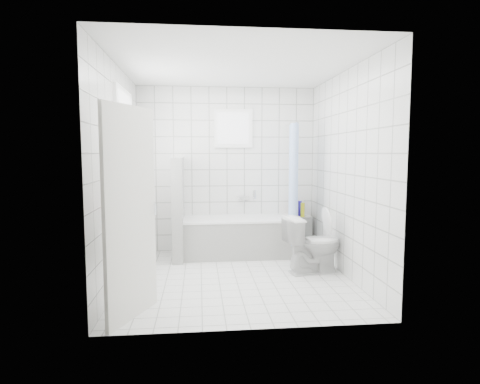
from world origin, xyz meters
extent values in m
plane|color=white|center=(0.00, 0.00, 0.00)|extent=(3.00, 3.00, 0.00)
plane|color=white|center=(0.00, 0.00, 2.60)|extent=(3.00, 3.00, 0.00)
cube|color=white|center=(0.00, 1.50, 1.30)|extent=(2.80, 0.02, 2.60)
cube|color=white|center=(0.00, -1.50, 1.30)|extent=(2.80, 0.02, 2.60)
cube|color=white|center=(-1.40, 0.00, 1.30)|extent=(0.02, 3.00, 2.60)
cube|color=white|center=(1.40, 0.00, 1.30)|extent=(0.02, 3.00, 2.60)
cube|color=white|center=(-1.35, 0.30, 1.60)|extent=(0.01, 0.90, 1.40)
cube|color=white|center=(0.10, 1.46, 1.95)|extent=(0.50, 0.01, 0.50)
cube|color=white|center=(-1.31, 0.30, 0.86)|extent=(0.18, 1.02, 0.08)
cube|color=silver|center=(-1.08, -1.12, 1.00)|extent=(0.37, 0.75, 2.00)
cube|color=white|center=(0.16, 1.12, 0.28)|extent=(1.68, 0.75, 0.55)
cube|color=white|center=(0.16, 1.12, 0.57)|extent=(1.70, 0.77, 0.03)
cube|color=white|center=(-0.76, 1.07, 0.75)|extent=(0.15, 0.85, 1.50)
cube|color=white|center=(1.15, 1.38, 0.28)|extent=(0.40, 0.24, 0.55)
imported|color=white|center=(1.03, 0.13, 0.38)|extent=(0.81, 0.55, 0.75)
cylinder|color=silver|center=(0.95, 1.10, 2.00)|extent=(0.02, 0.80, 0.02)
cube|color=silver|center=(0.26, 1.46, 0.85)|extent=(0.18, 0.06, 0.06)
imported|color=#30A8D9|center=(-1.30, 0.10, 1.00)|extent=(0.13, 0.13, 0.21)
imported|color=silver|center=(-1.30, 0.46, 1.03)|extent=(0.14, 0.14, 0.27)
imported|color=silver|center=(-1.30, 0.30, 0.99)|extent=(0.14, 0.14, 0.18)
imported|color=#CC4F75|center=(-1.30, -0.07, 1.03)|extent=(0.10, 0.10, 0.26)
cylinder|color=#E71B40|center=(1.09, 1.38, 0.66)|extent=(0.06, 0.06, 0.22)
cylinder|color=#2418C7|center=(1.18, 1.40, 0.67)|extent=(0.06, 0.06, 0.24)
cylinder|color=yellow|center=(1.19, 1.29, 0.66)|extent=(0.06, 0.06, 0.23)
cylinder|color=green|center=(1.08, 1.30, 0.67)|extent=(0.06, 0.06, 0.24)
camera|label=1|loc=(-0.45, -4.90, 1.56)|focal=30.00mm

